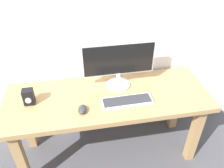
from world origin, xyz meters
TOP-DOWN VIEW (x-y plane):
  - ground_plane at (0.00, 0.00)m, footprint 6.00×6.00m
  - desk at (0.00, 0.00)m, footprint 1.71×0.62m
  - monitor at (0.12, 0.14)m, footprint 0.61×0.21m
  - keyboard_primary at (0.14, -0.11)m, footprint 0.42×0.14m
  - mouse at (-0.22, -0.15)m, footprint 0.08×0.11m
  - audio_controller at (-0.63, 0.02)m, footprint 0.08×0.08m

SIDE VIEW (x-z plane):
  - ground_plane at x=0.00m, z-range 0.00..0.00m
  - desk at x=0.00m, z-range 0.25..0.97m
  - keyboard_primary at x=0.14m, z-range 0.72..0.74m
  - mouse at x=-0.22m, z-range 0.72..0.76m
  - audio_controller at x=-0.63m, z-range 0.72..0.86m
  - monitor at x=0.12m, z-range 0.75..1.15m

